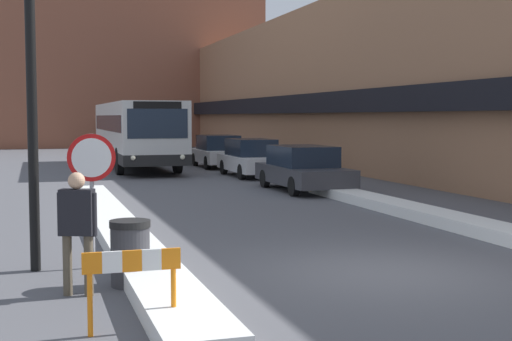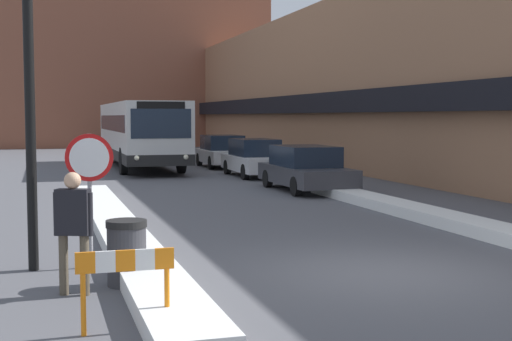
{
  "view_description": "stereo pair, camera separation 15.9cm",
  "coord_description": "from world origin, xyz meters",
  "px_view_note": "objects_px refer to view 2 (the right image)",
  "views": [
    {
      "loc": [
        -5.2,
        -9.82,
        2.43
      ],
      "look_at": [
        -0.65,
        4.79,
        1.27
      ],
      "focal_mm": 50.0,
      "sensor_mm": 36.0,
      "label": 1
    },
    {
      "loc": [
        -5.05,
        -9.87,
        2.43
      ],
      "look_at": [
        -0.65,
        4.79,
        1.27
      ],
      "focal_mm": 50.0,
      "sensor_mm": 36.0,
      "label": 2
    }
  ],
  "objects_px": {
    "parked_car_back": "(222,151)",
    "construction_barricade": "(125,274)",
    "city_bus": "(140,132)",
    "parked_car_front": "(306,168)",
    "trash_bin": "(127,253)",
    "parked_car_middle": "(255,158)",
    "street_lamp": "(49,44)",
    "pedestrian": "(73,221)",
    "stop_sign": "(89,171)"
  },
  "relations": [
    {
      "from": "trash_bin",
      "to": "city_bus",
      "type": "bearing_deg",
      "value": 82.02
    },
    {
      "from": "parked_car_front",
      "to": "construction_barricade",
      "type": "xyz_separation_m",
      "value": [
        -7.39,
        -13.85,
        -0.06
      ]
    },
    {
      "from": "stop_sign",
      "to": "trash_bin",
      "type": "xyz_separation_m",
      "value": [
        0.42,
        -1.37,
        -1.08
      ]
    },
    {
      "from": "trash_bin",
      "to": "stop_sign",
      "type": "bearing_deg",
      "value": 107.07
    },
    {
      "from": "trash_bin",
      "to": "construction_barricade",
      "type": "relative_size",
      "value": 0.86
    },
    {
      "from": "stop_sign",
      "to": "pedestrian",
      "type": "bearing_deg",
      "value": -100.85
    },
    {
      "from": "parked_car_front",
      "to": "parked_car_back",
      "type": "bearing_deg",
      "value": 90.0
    },
    {
      "from": "city_bus",
      "to": "parked_car_middle",
      "type": "bearing_deg",
      "value": -58.69
    },
    {
      "from": "parked_car_middle",
      "to": "construction_barricade",
      "type": "relative_size",
      "value": 4.0
    },
    {
      "from": "street_lamp",
      "to": "trash_bin",
      "type": "xyz_separation_m",
      "value": [
        1.0,
        -1.46,
        -3.08
      ]
    },
    {
      "from": "street_lamp",
      "to": "construction_barricade",
      "type": "distance_m",
      "value": 4.77
    },
    {
      "from": "parked_car_front",
      "to": "parked_car_middle",
      "type": "xyz_separation_m",
      "value": [
        0.0,
        5.84,
        0.02
      ]
    },
    {
      "from": "trash_bin",
      "to": "parked_car_back",
      "type": "bearing_deg",
      "value": 72.68
    },
    {
      "from": "parked_car_back",
      "to": "construction_barricade",
      "type": "xyz_separation_m",
      "value": [
        -7.39,
        -25.1,
        -0.09
      ]
    },
    {
      "from": "street_lamp",
      "to": "city_bus",
      "type": "bearing_deg",
      "value": 79.02
    },
    {
      "from": "city_bus",
      "to": "parked_car_front",
      "type": "distance_m",
      "value": 12.71
    },
    {
      "from": "trash_bin",
      "to": "parked_car_middle",
      "type": "bearing_deg",
      "value": 67.77
    },
    {
      "from": "city_bus",
      "to": "pedestrian",
      "type": "height_order",
      "value": "city_bus"
    },
    {
      "from": "city_bus",
      "to": "trash_bin",
      "type": "relative_size",
      "value": 13.29
    },
    {
      "from": "parked_car_middle",
      "to": "parked_car_back",
      "type": "relative_size",
      "value": 1.04
    },
    {
      "from": "parked_car_back",
      "to": "street_lamp",
      "type": "xyz_separation_m",
      "value": [
        -8.12,
        -21.38,
        2.8
      ]
    },
    {
      "from": "city_bus",
      "to": "parked_car_middle",
      "type": "distance_m",
      "value": 7.38
    },
    {
      "from": "city_bus",
      "to": "parked_car_middle",
      "type": "relative_size",
      "value": 2.87
    },
    {
      "from": "pedestrian",
      "to": "construction_barricade",
      "type": "distance_m",
      "value": 1.99
    },
    {
      "from": "parked_car_back",
      "to": "construction_barricade",
      "type": "relative_size",
      "value": 3.84
    },
    {
      "from": "stop_sign",
      "to": "street_lamp",
      "type": "relative_size",
      "value": 0.38
    },
    {
      "from": "parked_car_front",
      "to": "trash_bin",
      "type": "xyz_separation_m",
      "value": [
        -7.12,
        -11.59,
        -0.25
      ]
    },
    {
      "from": "stop_sign",
      "to": "construction_barricade",
      "type": "distance_m",
      "value": 3.74
    },
    {
      "from": "parked_car_middle",
      "to": "construction_barricade",
      "type": "distance_m",
      "value": 21.03
    },
    {
      "from": "parked_car_middle",
      "to": "street_lamp",
      "type": "relative_size",
      "value": 0.78
    },
    {
      "from": "city_bus",
      "to": "parked_car_back",
      "type": "relative_size",
      "value": 2.99
    },
    {
      "from": "construction_barricade",
      "to": "city_bus",
      "type": "bearing_deg",
      "value": 82.13
    },
    {
      "from": "parked_car_back",
      "to": "construction_barricade",
      "type": "height_order",
      "value": "parked_car_back"
    },
    {
      "from": "street_lamp",
      "to": "construction_barricade",
      "type": "height_order",
      "value": "street_lamp"
    },
    {
      "from": "city_bus",
      "to": "parked_car_back",
      "type": "distance_m",
      "value": 4.0
    },
    {
      "from": "trash_bin",
      "to": "construction_barricade",
      "type": "bearing_deg",
      "value": -96.71
    },
    {
      "from": "construction_barricade",
      "to": "pedestrian",
      "type": "bearing_deg",
      "value": 104.33
    },
    {
      "from": "parked_car_back",
      "to": "parked_car_middle",
      "type": "bearing_deg",
      "value": -90.0
    },
    {
      "from": "city_bus",
      "to": "pedestrian",
      "type": "relative_size",
      "value": 7.48
    },
    {
      "from": "city_bus",
      "to": "street_lamp",
      "type": "relative_size",
      "value": 2.23
    },
    {
      "from": "pedestrian",
      "to": "trash_bin",
      "type": "bearing_deg",
      "value": 47.54
    },
    {
      "from": "construction_barricade",
      "to": "parked_car_middle",
      "type": "bearing_deg",
      "value": 69.43
    },
    {
      "from": "city_bus",
      "to": "parked_car_back",
      "type": "bearing_deg",
      "value": -12.46
    },
    {
      "from": "parked_car_front",
      "to": "pedestrian",
      "type": "bearing_deg",
      "value": -123.37
    },
    {
      "from": "parked_car_middle",
      "to": "parked_car_back",
      "type": "distance_m",
      "value": 5.41
    },
    {
      "from": "trash_bin",
      "to": "construction_barricade",
      "type": "height_order",
      "value": "trash_bin"
    },
    {
      "from": "city_bus",
      "to": "pedestrian",
      "type": "xyz_separation_m",
      "value": [
        -4.07,
        -24.04,
        -0.68
      ]
    },
    {
      "from": "city_bus",
      "to": "construction_barricade",
      "type": "bearing_deg",
      "value": -97.87
    },
    {
      "from": "street_lamp",
      "to": "pedestrian",
      "type": "relative_size",
      "value": 3.36
    },
    {
      "from": "parked_car_middle",
      "to": "parked_car_back",
      "type": "height_order",
      "value": "parked_car_back"
    }
  ]
}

